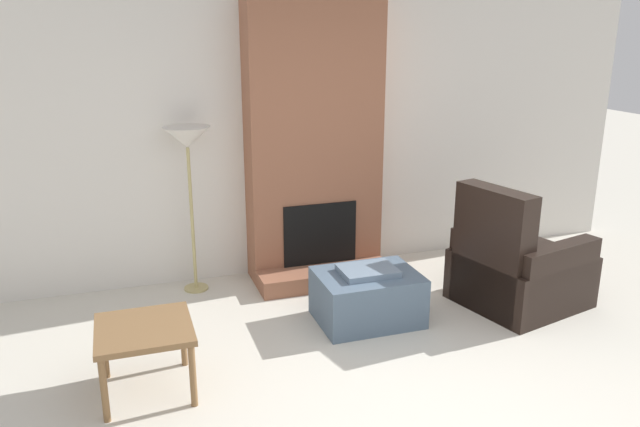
{
  "coord_description": "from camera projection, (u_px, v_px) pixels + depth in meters",
  "views": [
    {
      "loc": [
        -1.75,
        -2.87,
        2.33
      ],
      "look_at": [
        0.0,
        2.4,
        0.65
      ],
      "focal_mm": 35.0,
      "sensor_mm": 36.0,
      "label": 1
    }
  ],
  "objects": [
    {
      "name": "armchair",
      "position": [
        515.0,
        270.0,
        5.35
      ],
      "size": [
        1.15,
        1.08,
        1.08
      ],
      "rotation": [
        0.0,
        0.0,
        1.81
      ],
      "color": "black",
      "rests_on": "ground_plane"
    },
    {
      "name": "wall_back",
      "position": [
        307.0,
        138.0,
        5.96
      ],
      "size": [
        7.0,
        0.06,
        2.6
      ],
      "primitive_type": "cube",
      "color": "silver",
      "rests_on": "ground_plane"
    },
    {
      "name": "fireplace",
      "position": [
        315.0,
        149.0,
        5.78
      ],
      "size": [
        1.25,
        0.69,
        2.6
      ],
      "color": "#935B42",
      "rests_on": "ground_plane"
    },
    {
      "name": "side_table",
      "position": [
        144.0,
        335.0,
        4.03
      ],
      "size": [
        0.61,
        0.61,
        0.47
      ],
      "color": "brown",
      "rests_on": "ground_plane"
    },
    {
      "name": "ground_plane",
      "position": [
        444.0,
        423.0,
        3.81
      ],
      "size": [
        24.0,
        24.0,
        0.0
      ],
      "primitive_type": "plane",
      "color": "beige"
    },
    {
      "name": "ottoman",
      "position": [
        367.0,
        296.0,
        5.08
      ],
      "size": [
        0.81,
        0.62,
        0.46
      ],
      "color": "slate",
      "rests_on": "ground_plane"
    },
    {
      "name": "floor_lamp_left",
      "position": [
        187.0,
        145.0,
        5.36
      ],
      "size": [
        0.41,
        0.41,
        1.5
      ],
      "color": "tan",
      "rests_on": "ground_plane"
    }
  ]
}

